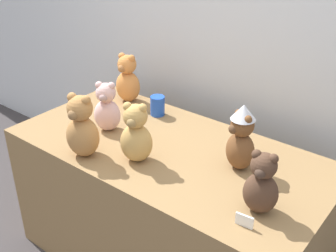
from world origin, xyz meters
TOP-DOWN VIEW (x-y plane):
  - wall_back at (0.00, 0.89)m, footprint 7.00×0.08m
  - display_table at (0.00, 0.25)m, footprint 1.58×0.78m
  - teddy_bear_blush at (-0.36, 0.20)m, footprint 0.18×0.17m
  - teddy_bear_chestnut at (0.35, 0.31)m, footprint 0.18×0.17m
  - teddy_bear_honey at (-0.04, 0.07)m, footprint 0.19×0.17m
  - teddy_bear_cocoa at (0.57, 0.10)m, footprint 0.15×0.14m
  - teddy_bear_ginger at (-0.53, 0.53)m, footprint 0.16×0.14m
  - teddy_bear_caramel at (-0.27, -0.04)m, footprint 0.19×0.17m
  - party_cup_blue at (-0.27, 0.50)m, footprint 0.08×0.08m
  - name_card_front_left at (0.57, -0.02)m, footprint 0.07×0.01m

SIDE VIEW (x-z plane):
  - display_table at x=0.00m, z-range 0.00..0.74m
  - name_card_front_left at x=0.57m, z-range 0.74..0.79m
  - party_cup_blue at x=-0.27m, z-range 0.74..0.85m
  - teddy_bear_cocoa at x=0.57m, z-range 0.73..1.00m
  - teddy_bear_blush at x=-0.36m, z-range 0.73..1.00m
  - teddy_bear_honey at x=-0.04m, z-range 0.73..1.02m
  - teddy_bear_ginger at x=-0.53m, z-range 0.73..1.03m
  - teddy_bear_caramel at x=-0.27m, z-range 0.73..1.04m
  - teddy_bear_chestnut at x=0.35m, z-range 0.74..1.05m
  - wall_back at x=0.00m, z-range 0.00..2.60m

